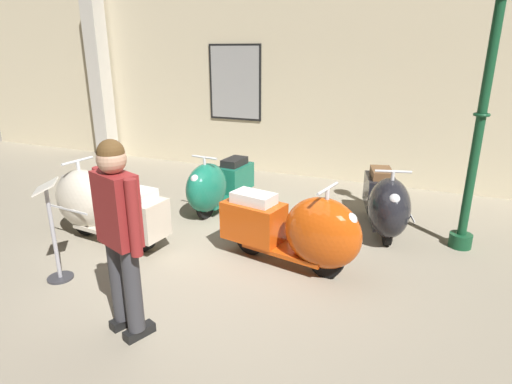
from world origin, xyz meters
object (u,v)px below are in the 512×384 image
object	(u,v)px
scooter_0	(100,205)
lamppost	(483,109)
scooter_2	(300,230)
scooter_3	(386,203)
scooter_1	(216,185)
info_stanchion	(54,240)
visitor_0	(119,228)

from	to	relation	value
scooter_0	lamppost	xyz separation A→B (m)	(4.41, 1.63, 1.29)
scooter_2	lamppost	distance (m)	2.57
scooter_0	lamppost	world-z (taller)	lamppost
scooter_0	scooter_3	world-z (taller)	scooter_0
scooter_1	scooter_3	distance (m)	2.53
lamppost	scooter_2	bearing A→B (deg)	-142.12
scooter_2	info_stanchion	size ratio (longest dim) A/B	1.57
scooter_0	info_stanchion	size ratio (longest dim) A/B	1.57
scooter_2	visitor_0	world-z (taller)	visitor_0
scooter_0	scooter_1	world-z (taller)	scooter_0
scooter_1	info_stanchion	size ratio (longest dim) A/B	1.40
scooter_0	scooter_2	bearing A→B (deg)	-168.67
scooter_0	info_stanchion	bearing A→B (deg)	111.51
scooter_1	scooter_3	size ratio (longest dim) A/B	0.94
scooter_3	lamppost	size ratio (longest dim) A/B	0.53
scooter_0	scooter_2	world-z (taller)	scooter_0
scooter_1	lamppost	bearing A→B (deg)	96.37
scooter_0	visitor_0	xyz separation A→B (m)	(1.62, -1.45, 0.54)
scooter_1	scooter_3	world-z (taller)	scooter_3
scooter_0	lamppost	distance (m)	4.88
scooter_2	scooter_3	distance (m)	1.58
scooter_1	scooter_2	size ratio (longest dim) A/B	0.89
scooter_1	lamppost	distance (m)	3.75
lamppost	scooter_1	bearing A→B (deg)	-177.98
scooter_0	scooter_1	xyz separation A→B (m)	(0.91, 1.51, -0.05)
scooter_0	scooter_2	size ratio (longest dim) A/B	1.00
scooter_2	lamppost	bearing A→B (deg)	48.77
scooter_0	lamppost	size ratio (longest dim) A/B	0.55
info_stanchion	scooter_3	bearing A→B (deg)	40.04
scooter_1	visitor_0	distance (m)	3.10
scooter_1	info_stanchion	world-z (taller)	info_stanchion
visitor_0	info_stanchion	distance (m)	1.50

